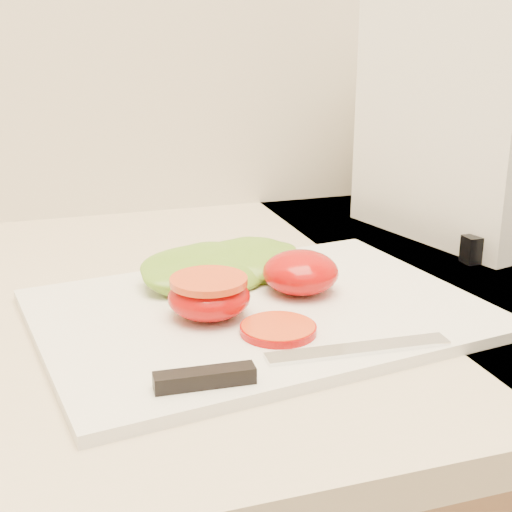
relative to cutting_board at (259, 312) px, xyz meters
name	(u,v)px	position (x,y,z in m)	size (l,w,h in m)	color
cutting_board	(259,312)	(0.00, 0.00, 0.00)	(0.39, 0.28, 0.01)	white
tomato_half_dome	(301,272)	(0.05, 0.02, 0.02)	(0.07, 0.07, 0.04)	#B11006
tomato_half_cut	(209,295)	(-0.05, -0.01, 0.02)	(0.07, 0.07, 0.04)	#B11006
tomato_slice_0	(278,329)	(0.00, -0.06, 0.01)	(0.06, 0.06, 0.01)	#DA4B1F
lettuce_leaf_0	(209,269)	(-0.03, 0.08, 0.02)	(0.14, 0.09, 0.03)	#579627
lettuce_leaf_1	(251,261)	(0.02, 0.09, 0.02)	(0.12, 0.09, 0.03)	#579627
knife	(269,366)	(-0.03, -0.12, 0.01)	(0.24, 0.04, 0.01)	silver
appliance	(485,110)	(0.35, 0.19, 0.15)	(0.20, 0.25, 0.30)	white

